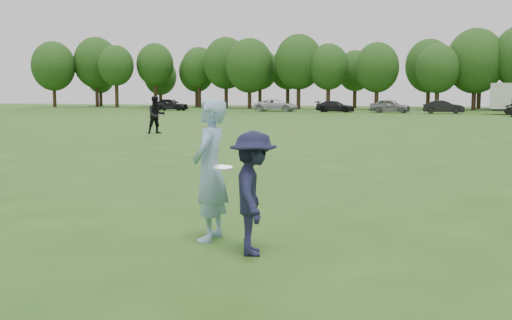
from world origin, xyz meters
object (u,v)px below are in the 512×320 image
Objects in this scene: car_a at (170,104)px; car_d at (335,107)px; thrower at (210,170)px; car_c at (276,105)px; defender at (253,193)px; car_e at (390,106)px; car_f at (444,107)px; player_far_a at (156,115)px.

car_d is (21.24, 0.58, -0.13)m from car_a.
thrower is at bearing -166.59° from car_d.
car_c is (14.03, 0.70, -0.05)m from car_a.
defender is (0.85, -0.51, -0.20)m from thrower.
car_c is 1.18× the size of car_e.
car_e is 5.85m from car_f.
car_a is at bearing 71.96° from player_far_a.
car_f is at bearing -97.15° from car_c.
car_a is at bearing 93.46° from car_e.
car_f is at bearing 174.23° from thrower.
defender reaches higher than car_c.
player_far_a is 40.75m from car_e.
car_a is 21.25m from car_d.
player_far_a is at bearing -155.85° from car_a.
car_e is at bearing 76.79° from car_f.
car_e is (13.58, -0.63, 0.03)m from car_c.
car_a is (-20.76, 40.11, -0.22)m from player_far_a.
car_d is (-11.93, 60.95, -0.37)m from thrower.
car_a reaches higher than car_d.
thrower is at bearing 37.85° from defender.
defender is at bearing -102.87° from player_far_a.
player_far_a is at bearing -173.18° from car_c.
thrower is 0.44× the size of car_a.
car_f is (5.77, -0.92, -0.05)m from car_e.
defender is at bearing -165.92° from car_d.
player_far_a is at bearing 11.26° from defender.
car_e is (6.85, 40.17, -0.24)m from player_far_a.
car_a is 1.02× the size of car_d.
player_far_a is 0.38× the size of car_c.
car_d is 1.01× the size of car_e.
defender is 0.38× the size of car_f.
car_c reaches higher than car_f.
car_c is (-6.74, 40.80, -0.27)m from player_far_a.
car_e is at bearing -15.27° from defender.
player_far_a is at bearing 173.66° from car_e.
defender is at bearing 176.48° from car_f.
defender is 0.82× the size of player_far_a.
thrower is at bearing -165.15° from car_c.
player_far_a reaches higher than defender.
car_f is at bearing 26.77° from player_far_a.
car_c is 1.17× the size of car_d.
car_d is at bearing -91.65° from car_a.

